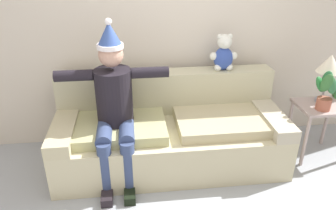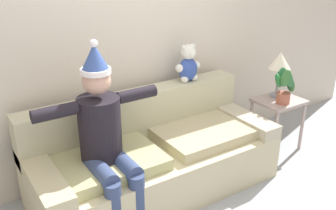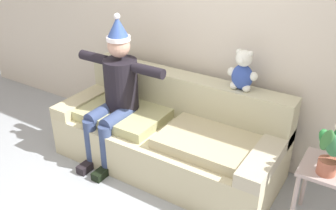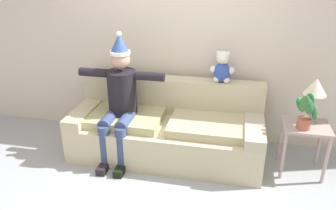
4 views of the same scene
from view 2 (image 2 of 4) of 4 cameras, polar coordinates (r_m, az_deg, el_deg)
back_wall at (r=3.63m, az=-7.03°, el=10.18°), size 7.00×0.10×2.70m
couch at (r=3.56m, az=-2.32°, el=-7.68°), size 2.25×0.94×0.87m
person_seated at (r=3.01m, az=-9.43°, el=-4.63°), size 1.02×0.77×1.51m
teddy_bear at (r=3.80m, az=3.07°, el=6.08°), size 0.29×0.17×0.38m
side_table at (r=4.34m, az=16.24°, el=-0.54°), size 0.49×0.42×0.59m
table_lamp at (r=4.26m, az=16.47°, el=6.11°), size 0.24×0.24×0.50m
potted_plant at (r=4.15m, az=17.15°, el=2.85°), size 0.28×0.22×0.40m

